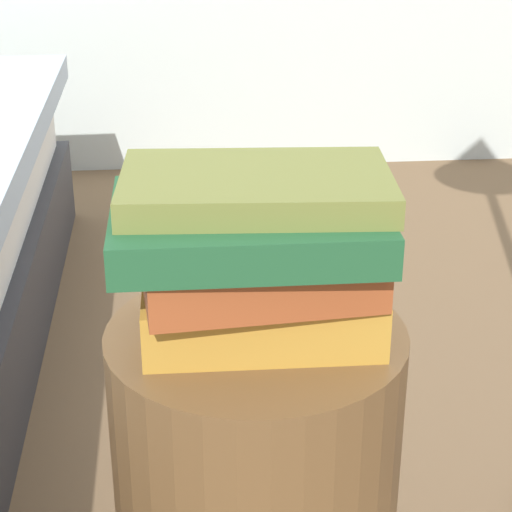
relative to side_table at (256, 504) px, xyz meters
name	(u,v)px	position (x,y,z in m)	size (l,w,h in m)	color
side_table	(256,504)	(0.00, 0.00, 0.00)	(0.34, 0.34, 0.48)	brown
book_ochre	(261,309)	(0.01, 0.00, 0.27)	(0.26, 0.16, 0.06)	#B7842D
book_rust	(257,262)	(0.00, 0.00, 0.33)	(0.24, 0.19, 0.05)	#994723
book_forest	(248,225)	(-0.01, -0.01, 0.37)	(0.28, 0.21, 0.04)	#1E512D
book_olive	(258,187)	(0.00, 0.00, 0.41)	(0.28, 0.17, 0.03)	olive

